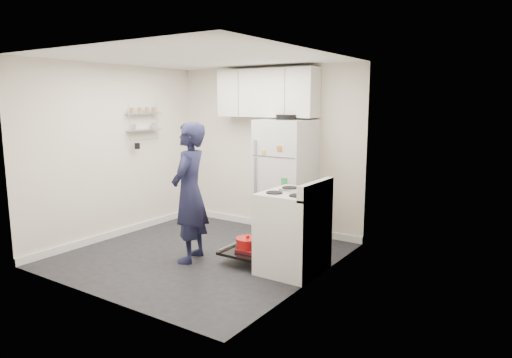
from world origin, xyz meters
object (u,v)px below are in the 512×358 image
Objects in this scene: person at (190,192)px; refrigerator at (286,179)px; electric_range at (292,232)px; open_oven_door at (250,247)px.

refrigerator is at bearing 142.52° from person.
refrigerator reaches higher than electric_range.
person is (-0.52, -1.47, -0.00)m from refrigerator.
refrigerator is (-0.14, 1.12, 0.68)m from open_oven_door.
electric_range is at bearing 88.68° from person.
electric_range reaches higher than open_oven_door.
electric_range is 0.63× the size of person.
person is at bearing -163.19° from electric_range.
electric_range is 0.65m from open_oven_door.
electric_range is at bearing 2.35° from open_oven_door.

